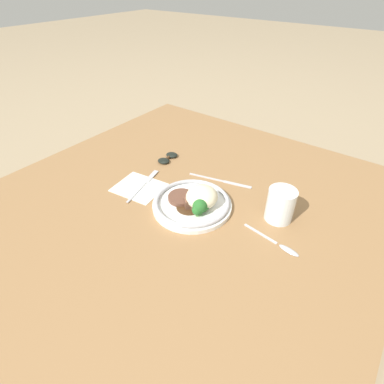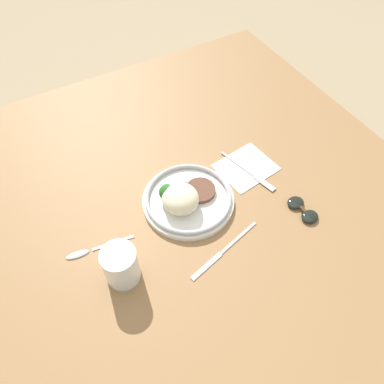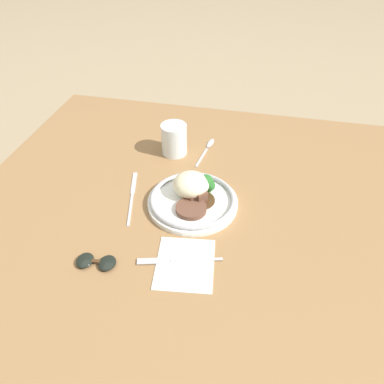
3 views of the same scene
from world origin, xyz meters
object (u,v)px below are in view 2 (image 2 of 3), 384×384
at_px(plate, 185,198).
at_px(knife, 223,252).
at_px(juice_glass, 121,266).
at_px(fork, 252,174).
at_px(spoon, 87,252).
at_px(sunglasses, 303,210).

xyz_separation_m(plate, knife, (-0.01, 0.17, -0.02)).
bearing_deg(juice_glass, knife, 165.07).
height_order(plate, fork, plate).
bearing_deg(spoon, fork, -171.75).
distance_m(juice_glass, knife, 0.23).
height_order(fork, spoon, same).
height_order(plate, juice_glass, juice_glass).
height_order(juice_glass, fork, juice_glass).
height_order(knife, sunglasses, sunglasses).
bearing_deg(fork, juice_glass, -91.09).
distance_m(plate, knife, 0.17).
bearing_deg(juice_glass, spoon, -61.06).
relative_size(juice_glass, knife, 0.45).
distance_m(juice_glass, spoon, 0.12).
height_order(juice_glass, sunglasses, juice_glass).
bearing_deg(sunglasses, knife, -3.98).
relative_size(juice_glass, sunglasses, 1.03).
height_order(juice_glass, spoon, juice_glass).
height_order(fork, sunglasses, sunglasses).
height_order(plate, sunglasses, plate).
height_order(juice_glass, knife, juice_glass).
distance_m(juice_glass, sunglasses, 0.47).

